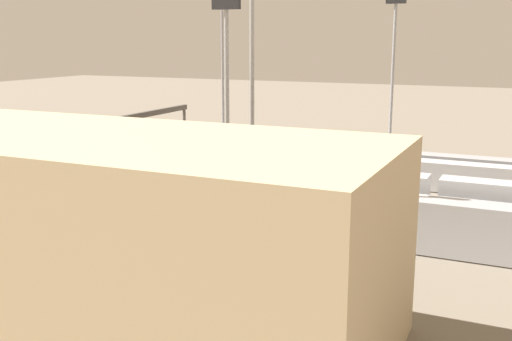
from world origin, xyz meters
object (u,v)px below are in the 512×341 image
at_px(train_on_track_4, 327,188).
at_px(maintenance_shed, 14,218).
at_px(train_on_track_2, 56,147).
at_px(light_mast_1, 227,84).
at_px(signal_gantry, 122,124).
at_px(train_on_track_6, 100,185).
at_px(train_on_track_5, 215,192).
at_px(light_mast_0, 222,49).
at_px(light_mast_2, 393,61).
at_px(train_on_track_1, 364,169).
at_px(train_on_track_3, 274,176).
at_px(light_mast_3, 252,48).
at_px(train_on_track_0, 286,155).

relative_size(train_on_track_4, maintenance_shed, 1.29).
xyz_separation_m(train_on_track_2, light_mast_1, (-43.72, 22.73, 13.19)).
xyz_separation_m(train_on_track_4, signal_gantry, (32.71, -5.00, 5.03)).
distance_m(train_on_track_6, light_mast_1, 22.65).
relative_size(train_on_track_6, train_on_track_4, 1.34).
bearing_deg(train_on_track_5, train_on_track_2, -21.54).
distance_m(light_mast_0, light_mast_2, 28.03).
xyz_separation_m(train_on_track_1, train_on_track_3, (9.23, 10.00, 0.14)).
xyz_separation_m(train_on_track_2, train_on_track_4, (-50.16, 10.00, 0.46)).
relative_size(train_on_track_4, light_mast_1, 3.03).
bearing_deg(light_mast_3, light_mast_0, -58.56).
bearing_deg(light_mast_0, maintenance_shed, 102.78).
relative_size(train_on_track_0, train_on_track_4, 1.61).
bearing_deg(light_mast_3, train_on_track_3, -73.50).
relative_size(train_on_track_3, train_on_track_4, 0.14).
xyz_separation_m(train_on_track_5, light_mast_3, (-8.83, 8.58, 16.76)).
distance_m(train_on_track_5, train_on_track_0, 25.03).
bearing_deg(train_on_track_4, train_on_track_5, 22.36).
height_order(train_on_track_0, train_on_track_4, train_on_track_4).
height_order(train_on_track_3, signal_gantry, signal_gantry).
relative_size(train_on_track_1, light_mast_2, 1.83).
relative_size(light_mast_0, light_mast_1, 1.21).
bearing_deg(light_mast_1, light_mast_0, -61.64).
distance_m(train_on_track_2, train_on_track_4, 51.15).
bearing_deg(train_on_track_1, train_on_track_2, 5.65).
relative_size(train_on_track_3, train_on_track_2, 1.00).
bearing_deg(maintenance_shed, train_on_track_2, -50.08).
relative_size(light_mast_1, maintenance_shed, 0.43).
relative_size(train_on_track_2, train_on_track_0, 0.09).
bearing_deg(train_on_track_3, light_mast_3, 106.50).
xyz_separation_m(train_on_track_2, light_mast_3, (-46.84, 23.58, 16.60)).
distance_m(train_on_track_5, maintenance_shed, 30.00).
bearing_deg(signal_gantry, maintenance_shed, 116.65).
distance_m(train_on_track_2, train_on_track_0, 38.19).
height_order(train_on_track_5, light_mast_3, light_mast_3).
relative_size(train_on_track_6, maintenance_shed, 1.73).
xyz_separation_m(light_mast_3, maintenance_shed, (9.51, 21.03, -12.01)).
height_order(train_on_track_4, light_mast_2, light_mast_2).
bearing_deg(train_on_track_5, light_mast_1, 126.49).
xyz_separation_m(train_on_track_4, light_mast_3, (3.32, 13.58, 16.14)).
xyz_separation_m(train_on_track_0, train_on_track_4, (-13.30, 20.00, 0.57)).
bearing_deg(light_mast_2, train_on_track_0, 12.32).
height_order(train_on_track_6, train_on_track_2, same).
bearing_deg(train_on_track_4, signal_gantry, -8.69).
height_order(light_mast_0, light_mast_1, light_mast_0).
bearing_deg(train_on_track_6, light_mast_2, -128.94).
bearing_deg(maintenance_shed, train_on_track_1, -104.93).
height_order(train_on_track_4, light_mast_3, light_mast_3).
bearing_deg(train_on_track_6, train_on_track_3, -137.10).
distance_m(train_on_track_2, train_on_track_5, 40.86).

